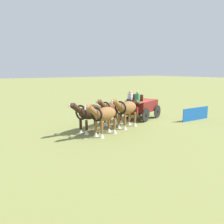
# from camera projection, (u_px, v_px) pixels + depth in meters

# --- Properties ---
(ground_plane) EXTENTS (220.00, 220.00, 0.00)m
(ground_plane) POSITION_uv_depth(u_px,v_px,m) (143.00, 118.00, 20.68)
(ground_plane) COLOR olive
(show_wagon) EXTENTS (5.60, 2.78, 2.58)m
(show_wagon) POSITION_uv_depth(u_px,v_px,m) (142.00, 106.00, 20.34)
(show_wagon) COLOR maroon
(show_wagon) RESTS_ON ground
(draft_horse_rear_near) EXTENTS (2.95, 1.53, 2.32)m
(draft_horse_rear_near) POSITION_uv_depth(u_px,v_px,m) (126.00, 109.00, 17.17)
(draft_horse_rear_near) COLOR brown
(draft_horse_rear_near) RESTS_ON ground
(draft_horse_rear_off) EXTENTS (3.08, 1.49, 2.20)m
(draft_horse_rear_off) POSITION_uv_depth(u_px,v_px,m) (112.00, 108.00, 17.94)
(draft_horse_rear_off) COLOR brown
(draft_horse_rear_off) RESTS_ON ground
(draft_horse_lead_near) EXTENTS (2.94, 1.47, 2.24)m
(draft_horse_lead_near) POSITION_uv_depth(u_px,v_px,m) (104.00, 115.00, 15.13)
(draft_horse_lead_near) COLOR brown
(draft_horse_lead_near) RESTS_ON ground
(draft_horse_lead_off) EXTENTS (3.08, 1.60, 2.24)m
(draft_horse_lead_off) POSITION_uv_depth(u_px,v_px,m) (89.00, 113.00, 15.92)
(draft_horse_lead_off) COLOR #331E14
(draft_horse_lead_off) RESTS_ON ground
(sponsor_banner) EXTENTS (3.20, 0.18, 1.10)m
(sponsor_banner) POSITION_uv_depth(u_px,v_px,m) (196.00, 114.00, 19.89)
(sponsor_banner) COLOR #1959B2
(sponsor_banner) RESTS_ON ground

